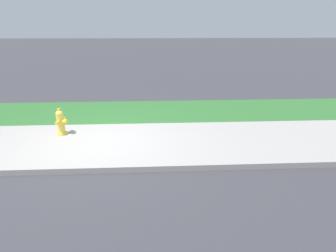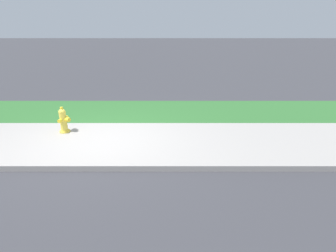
% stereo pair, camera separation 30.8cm
% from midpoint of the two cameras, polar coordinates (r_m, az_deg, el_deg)
% --- Properties ---
extents(ground_plane, '(120.00, 120.00, 0.00)m').
position_cam_midpoint_polar(ground_plane, '(6.52, -13.15, -3.28)').
color(ground_plane, '#38383D').
extents(sidewalk_pavement, '(18.00, 2.51, 0.01)m').
position_cam_midpoint_polar(sidewalk_pavement, '(6.52, -13.15, -3.24)').
color(sidewalk_pavement, '#9E9993').
rests_on(sidewalk_pavement, ground).
extents(grass_verge, '(18.00, 2.42, 0.01)m').
position_cam_midpoint_polar(grass_verge, '(8.79, -9.69, 3.33)').
color(grass_verge, '#2D662D').
rests_on(grass_verge, ground).
extents(street_curb, '(18.00, 0.16, 0.12)m').
position_cam_midpoint_polar(street_curb, '(5.34, -16.31, -8.54)').
color(street_curb, '#9E9993').
rests_on(street_curb, ground).
extents(fire_hydrant_near_corner, '(0.33, 0.36, 0.69)m').
position_cam_midpoint_polar(fire_hydrant_near_corner, '(7.24, -20.57, 1.14)').
color(fire_hydrant_near_corner, yellow).
rests_on(fire_hydrant_near_corner, ground).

